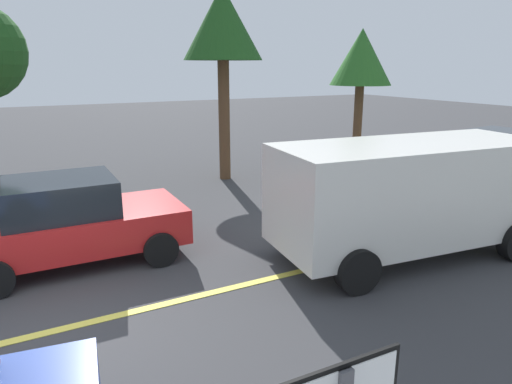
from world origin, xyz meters
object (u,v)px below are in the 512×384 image
(white_van, at_px, (408,192))
(tree_centre_verge, at_px, (223,27))
(car_yellow_mid_road, at_px, (498,158))
(tree_right_verge, at_px, (361,59))
(car_red_crossing, at_px, (70,221))

(white_van, distance_m, tree_centre_verge, 8.11)
(car_yellow_mid_road, distance_m, tree_right_verge, 5.74)
(car_yellow_mid_road, distance_m, tree_centre_verge, 9.25)
(car_yellow_mid_road, xyz_separation_m, tree_centre_verge, (-6.96, 4.73, 3.84))
(car_red_crossing, distance_m, car_yellow_mid_road, 12.20)
(car_red_crossing, xyz_separation_m, tree_right_verge, (10.61, 4.65, 2.97))
(car_red_crossing, bearing_deg, car_yellow_mid_road, -0.08)
(car_red_crossing, bearing_deg, tree_right_verge, 23.67)
(car_yellow_mid_road, relative_size, tree_centre_verge, 0.72)
(white_van, relative_size, car_red_crossing, 1.35)
(white_van, relative_size, car_yellow_mid_road, 1.28)
(car_red_crossing, height_order, car_yellow_mid_road, car_yellow_mid_road)
(tree_right_verge, bearing_deg, car_yellow_mid_road, -71.24)
(tree_centre_verge, relative_size, tree_right_verge, 1.21)
(tree_centre_verge, distance_m, tree_right_verge, 5.45)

